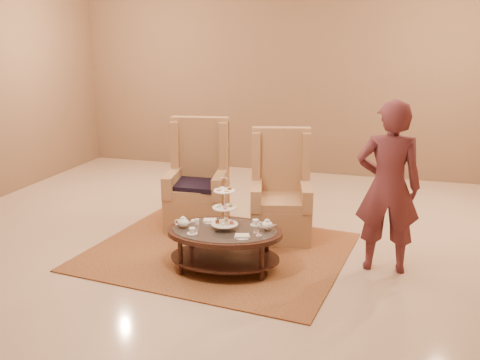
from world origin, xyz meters
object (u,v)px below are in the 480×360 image
(armchair_left, at_px, (198,189))
(person, at_px, (388,187))
(tea_table, at_px, (225,237))
(armchair_right, at_px, (280,201))

(armchair_left, bearing_deg, person, -28.51)
(tea_table, bearing_deg, person, 10.53)
(armchair_left, height_order, armchair_right, armchair_left)
(armchair_left, distance_m, armchair_right, 1.11)
(armchair_right, bearing_deg, person, -41.32)
(person, bearing_deg, tea_table, 12.77)
(tea_table, distance_m, person, 1.74)
(armchair_left, xyz_separation_m, person, (2.35, -0.77, 0.43))
(tea_table, xyz_separation_m, armchair_right, (0.34, 1.14, 0.07))
(tea_table, bearing_deg, armchair_right, 66.77)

